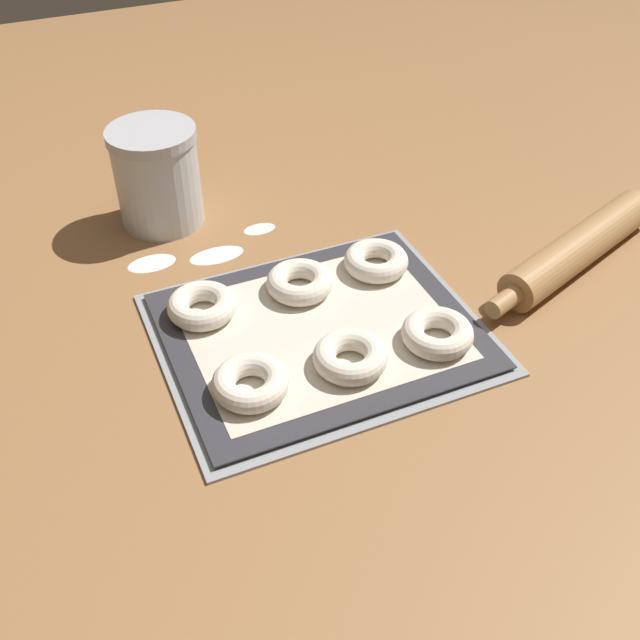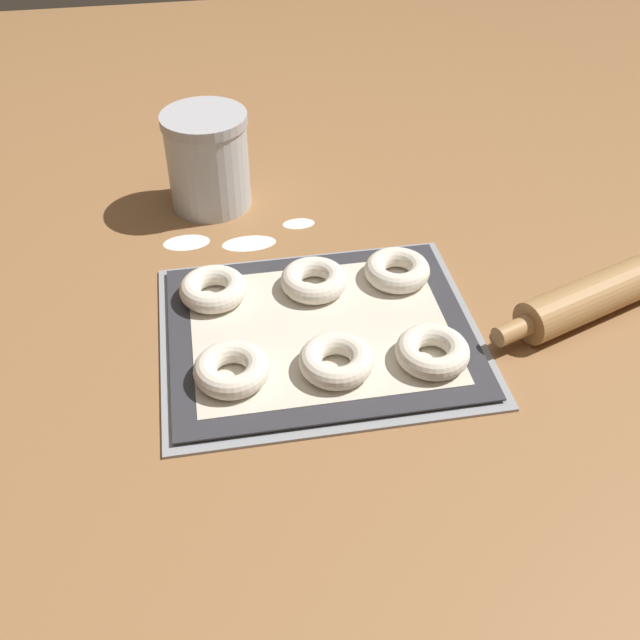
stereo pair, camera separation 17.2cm
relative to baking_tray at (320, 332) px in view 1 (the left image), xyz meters
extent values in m
plane|color=olive|center=(0.01, -0.02, 0.00)|extent=(2.80, 2.80, 0.00)
cube|color=#93969B|center=(0.00, 0.00, 0.00)|extent=(0.41, 0.35, 0.01)
cube|color=#333338|center=(0.00, 0.00, 0.01)|extent=(0.39, 0.32, 0.00)
cube|color=beige|center=(0.00, 0.00, 0.01)|extent=(0.33, 0.26, 0.00)
torus|color=silver|center=(-0.12, -0.07, 0.02)|extent=(0.09, 0.09, 0.03)
torus|color=silver|center=(0.00, -0.08, 0.02)|extent=(0.09, 0.09, 0.03)
torus|color=silver|center=(0.13, -0.08, 0.02)|extent=(0.09, 0.09, 0.03)
torus|color=silver|center=(-0.13, 0.09, 0.02)|extent=(0.09, 0.09, 0.03)
torus|color=silver|center=(0.01, 0.08, 0.02)|extent=(0.09, 0.09, 0.03)
torus|color=silver|center=(0.12, 0.09, 0.02)|extent=(0.09, 0.09, 0.03)
cylinder|color=silver|center=(-0.12, 0.35, 0.07)|extent=(0.13, 0.13, 0.14)
cylinder|color=#B2B2B7|center=(-0.12, 0.35, 0.14)|extent=(0.13, 0.13, 0.02)
cylinder|color=#AD7F4C|center=(0.41, 0.00, 0.02)|extent=(0.32, 0.16, 0.06)
cylinder|color=#AD7F4C|center=(0.23, -0.07, 0.02)|extent=(0.06, 0.04, 0.03)
ellipsoid|color=white|center=(-0.07, 0.22, 0.00)|extent=(0.08, 0.04, 0.00)
ellipsoid|color=white|center=(-0.16, 0.24, 0.00)|extent=(0.07, 0.04, 0.00)
ellipsoid|color=white|center=(0.01, 0.26, 0.00)|extent=(0.05, 0.03, 0.00)
camera|label=1|loc=(-0.29, -0.67, 0.64)|focal=42.00mm
camera|label=2|loc=(-0.13, -0.72, 0.64)|focal=42.00mm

